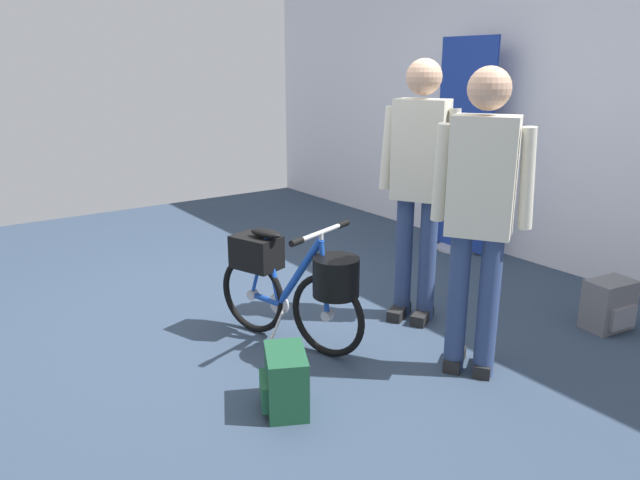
# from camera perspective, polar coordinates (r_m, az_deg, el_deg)

# --- Properties ---
(ground_plane) EXTENTS (7.46, 7.46, 0.00)m
(ground_plane) POSITION_cam_1_polar(r_m,az_deg,el_deg) (3.91, -4.31, -8.08)
(ground_plane) COLOR #2D3D51
(back_wall) EXTENTS (7.46, 0.10, 3.13)m
(back_wall) POSITION_cam_1_polar(r_m,az_deg,el_deg) (5.28, 20.03, 14.95)
(back_wall) COLOR silver
(back_wall) RESTS_ON ground_plane
(floor_banner_stand) EXTENTS (0.60, 0.36, 1.84)m
(floor_banner_stand) POSITION_cam_1_polar(r_m,az_deg,el_deg) (5.40, 13.46, 7.66)
(floor_banner_stand) COLOR #B7B7BC
(floor_banner_stand) RESTS_ON ground_plane
(folding_bike_foreground) EXTENTS (1.01, 0.55, 0.75)m
(folding_bike_foreground) POSITION_cam_1_polar(r_m,az_deg,el_deg) (3.49, -2.49, -3.95)
(folding_bike_foreground) COLOR black
(folding_bike_foreground) RESTS_ON ground_plane
(visitor_near_wall) EXTENTS (0.45, 0.38, 1.61)m
(visitor_near_wall) POSITION_cam_1_polar(r_m,az_deg,el_deg) (3.13, 15.05, 2.94)
(visitor_near_wall) COLOR navy
(visitor_near_wall) RESTS_ON ground_plane
(visitor_browsing) EXTENTS (0.47, 0.37, 1.65)m
(visitor_browsing) POSITION_cam_1_polar(r_m,az_deg,el_deg) (3.80, 9.46, 6.03)
(visitor_browsing) COLOR navy
(visitor_browsing) RESTS_ON ground_plane
(backpack_on_floor) EXTENTS (0.26, 0.32, 0.32)m
(backpack_on_floor) POSITION_cam_1_polar(r_m,az_deg,el_deg) (4.21, 25.90, -5.61)
(backpack_on_floor) COLOR slate
(backpack_on_floor) RESTS_ON ground_plane
(handbag_on_floor) EXTENTS (0.36, 0.31, 0.30)m
(handbag_on_floor) POSITION_cam_1_polar(r_m,az_deg,el_deg) (2.97, -3.36, -13.29)
(handbag_on_floor) COLOR #19472D
(handbag_on_floor) RESTS_ON ground_plane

